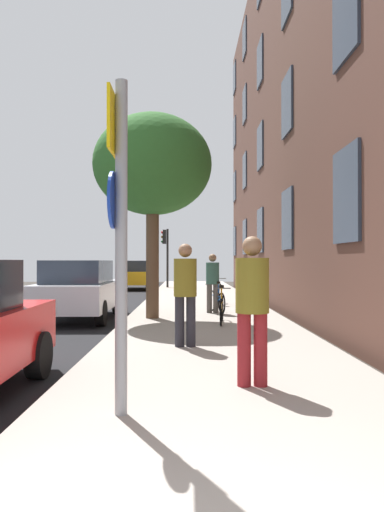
# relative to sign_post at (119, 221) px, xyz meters

# --- Properties ---
(ground_plane) EXTENTS (41.80, 41.80, 0.00)m
(ground_plane) POSITION_rel_sign_post_xyz_m (-2.34, 11.74, -2.01)
(ground_plane) COLOR #332D28
(road_asphalt) EXTENTS (7.00, 38.00, 0.01)m
(road_asphalt) POSITION_rel_sign_post_xyz_m (-4.44, 11.74, -2.01)
(road_asphalt) COLOR black
(road_asphalt) RESTS_ON ground
(sidewalk) EXTENTS (4.20, 38.00, 0.12)m
(sidewalk) POSITION_rel_sign_post_xyz_m (1.16, 11.74, -1.95)
(sidewalk) COLOR #9E9389
(sidewalk) RESTS_ON ground
(building_facade) EXTENTS (0.56, 27.00, 13.97)m
(building_facade) POSITION_rel_sign_post_xyz_m (3.75, 11.24, 4.98)
(building_facade) COLOR #513328
(building_facade) RESTS_ON ground
(sign_post) EXTENTS (0.16, 0.60, 3.27)m
(sign_post) POSITION_rel_sign_post_xyz_m (0.00, 0.00, 0.00)
(sign_post) COLOR gray
(sign_post) RESTS_ON sidewalk
(traffic_light) EXTENTS (0.43, 0.24, 3.31)m
(traffic_light) POSITION_rel_sign_post_xyz_m (-0.56, 22.54, 0.38)
(traffic_light) COLOR black
(traffic_light) RESTS_ON sidewalk
(tree_near) EXTENTS (3.11, 3.11, 5.35)m
(tree_near) POSITION_rel_sign_post_xyz_m (-0.25, 7.91, 2.10)
(tree_near) COLOR brown
(tree_near) RESTS_ON sidewalk
(bicycle_0) EXTENTS (0.42, 1.58, 0.92)m
(bicycle_0) POSITION_rel_sign_post_xyz_m (1.49, 6.81, -1.53)
(bicycle_0) COLOR black
(bicycle_0) RESTS_ON sidewalk
(bicycle_1) EXTENTS (0.51, 1.56, 0.90)m
(bicycle_1) POSITION_rel_sign_post_xyz_m (1.53, 9.25, -1.54)
(bicycle_1) COLOR black
(bicycle_1) RESTS_ON sidewalk
(bicycle_2) EXTENTS (0.52, 1.71, 0.99)m
(bicycle_2) POSITION_rel_sign_post_xyz_m (1.72, 11.76, -1.51)
(bicycle_2) COLOR black
(bicycle_2) RESTS_ON sidewalk
(pedestrian_0) EXTENTS (0.47, 0.47, 1.79)m
(pedestrian_0) POSITION_rel_sign_post_xyz_m (1.45, 1.05, -0.87)
(pedestrian_0) COLOR maroon
(pedestrian_0) RESTS_ON sidewalk
(pedestrian_1) EXTENTS (0.45, 0.45, 1.80)m
(pedestrian_1) POSITION_rel_sign_post_xyz_m (0.63, 3.70, -0.86)
(pedestrian_1) COLOR #26262D
(pedestrian_1) RESTS_ON sidewalk
(pedestrian_2) EXTENTS (0.50, 0.50, 1.70)m
(pedestrian_2) POSITION_rel_sign_post_xyz_m (1.40, 9.16, -0.92)
(pedestrian_2) COLOR #4C4742
(pedestrian_2) RESTS_ON sidewalk
(car_1) EXTENTS (1.86, 4.27, 1.62)m
(car_1) POSITION_rel_sign_post_xyz_m (-2.28, 8.46, -1.17)
(car_1) COLOR silver
(car_1) RESTS_ON road_asphalt
(car_2) EXTENTS (1.79, 4.01, 1.62)m
(car_2) POSITION_rel_sign_post_xyz_m (-2.23, 22.50, -1.17)
(car_2) COLOR orange
(car_2) RESTS_ON road_asphalt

